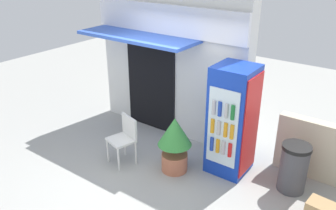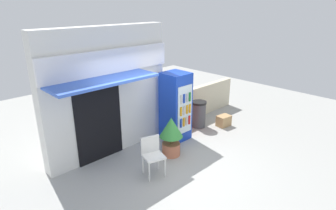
{
  "view_description": "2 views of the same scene",
  "coord_description": "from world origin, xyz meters",
  "px_view_note": "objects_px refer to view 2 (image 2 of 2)",
  "views": [
    {
      "loc": [
        3.29,
        -3.72,
        3.53
      ],
      "look_at": [
        0.23,
        0.5,
        1.19
      ],
      "focal_mm": 37.26,
      "sensor_mm": 36.0,
      "label": 1
    },
    {
      "loc": [
        -4.01,
        -3.97,
        3.61
      ],
      "look_at": [
        0.42,
        0.62,
        1.28
      ],
      "focal_mm": 30.22,
      "sensor_mm": 36.0,
      "label": 2
    }
  ],
  "objects_px": {
    "drink_cooler": "(176,107)",
    "potted_plant_near_shop": "(171,133)",
    "cardboard_box": "(224,121)",
    "trash_bin": "(199,114)",
    "plastic_chair": "(152,153)"
  },
  "relations": [
    {
      "from": "drink_cooler",
      "to": "potted_plant_near_shop",
      "type": "relative_size",
      "value": 1.88
    },
    {
      "from": "drink_cooler",
      "to": "cardboard_box",
      "type": "xyz_separation_m",
      "value": [
        1.66,
        -0.45,
        -0.77
      ]
    },
    {
      "from": "drink_cooler",
      "to": "plastic_chair",
      "type": "bearing_deg",
      "value": -151.72
    },
    {
      "from": "potted_plant_near_shop",
      "to": "cardboard_box",
      "type": "bearing_deg",
      "value": 3.12
    },
    {
      "from": "trash_bin",
      "to": "cardboard_box",
      "type": "bearing_deg",
      "value": -41.0
    },
    {
      "from": "plastic_chair",
      "to": "cardboard_box",
      "type": "xyz_separation_m",
      "value": [
        3.28,
        0.43,
        -0.35
      ]
    },
    {
      "from": "trash_bin",
      "to": "cardboard_box",
      "type": "xyz_separation_m",
      "value": [
        0.59,
        -0.52,
        -0.24
      ]
    },
    {
      "from": "potted_plant_near_shop",
      "to": "trash_bin",
      "type": "distance_m",
      "value": 1.94
    },
    {
      "from": "drink_cooler",
      "to": "plastic_chair",
      "type": "height_order",
      "value": "drink_cooler"
    },
    {
      "from": "cardboard_box",
      "to": "potted_plant_near_shop",
      "type": "bearing_deg",
      "value": -176.88
    },
    {
      "from": "drink_cooler",
      "to": "plastic_chair",
      "type": "relative_size",
      "value": 2.17
    },
    {
      "from": "drink_cooler",
      "to": "cardboard_box",
      "type": "bearing_deg",
      "value": -15.14
    },
    {
      "from": "potted_plant_near_shop",
      "to": "drink_cooler",
      "type": "bearing_deg",
      "value": 37.62
    },
    {
      "from": "plastic_chair",
      "to": "potted_plant_near_shop",
      "type": "distance_m",
      "value": 0.92
    },
    {
      "from": "potted_plant_near_shop",
      "to": "cardboard_box",
      "type": "xyz_separation_m",
      "value": [
        2.41,
        0.13,
        -0.42
      ]
    }
  ]
}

